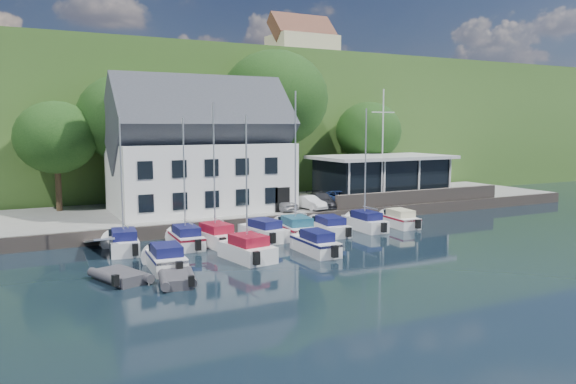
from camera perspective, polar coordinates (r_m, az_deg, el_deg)
name	(u,v)px	position (r m, az deg, el deg)	size (l,w,h in m)	color
ground	(393,253)	(36.15, 10.61, -6.10)	(180.00, 180.00, 0.00)	black
quay	(272,209)	(50.75, -1.61, -1.69)	(60.00, 13.00, 1.00)	gray
quay_face	(307,219)	(45.05, 1.99, -2.78)	(60.00, 0.30, 1.00)	#60554D
hillside	(151,125)	(92.33, -13.79, 6.61)	(160.00, 75.00, 16.00)	#355520
field_patch	(184,79)	(102.48, -10.56, 11.26)	(50.00, 30.00, 0.30)	#4D5E2F
farmhouse	(302,48)	(91.75, 1.47, 14.38)	(10.40, 7.00, 8.20)	beige
harbor_building	(201,158)	(46.70, -8.86, 3.47)	(14.40, 8.20, 8.70)	white
club_pavilion	(382,177)	(54.87, 9.48, 1.54)	(13.20, 7.20, 4.10)	black
seawall	(421,196)	(52.08, 13.37, -0.44)	(18.00, 0.50, 1.20)	#60554D
gangway	(97,251)	(37.95, -18.81, -5.73)	(1.20, 6.00, 1.40)	silver
car_silver	(280,203)	(46.28, -0.79, -1.11)	(1.47, 3.66, 1.25)	#BBBCC0
car_white	(309,202)	(46.96, 2.17, -1.07)	(1.20, 3.45, 1.14)	silver
car_dgrey	(321,200)	(48.14, 3.38, -0.81)	(1.75, 4.31, 1.25)	#2F2F34
car_blue	(340,197)	(49.81, 5.33, -0.54)	(1.52, 3.84, 1.32)	#324F9A
flagpole	(383,147)	(50.78, 9.58, 4.55)	(2.44, 0.20, 10.17)	white
tree_0	(57,156)	(49.44, -22.42, 3.38)	(6.56, 6.56, 8.97)	black
tree_1	(127,141)	(50.46, -16.08, 5.04)	(8.31, 8.31, 11.35)	black
tree_2	(209,142)	(53.22, -8.03, 5.04)	(7.93, 7.93, 10.84)	black
tree_3	(275,124)	(55.48, -1.33, 6.95)	(10.44, 10.44, 14.27)	black
tree_4	(368,147)	(60.38, 8.15, 4.58)	(6.91, 6.91, 9.45)	black
boat_r1_0	(121,180)	(36.47, -16.57, 1.14)	(1.85, 5.52, 9.15)	white
boat_r1_1	(184,182)	(37.30, -10.49, 1.04)	(1.79, 5.98, 8.65)	white
boat_r1_2	(214,177)	(37.51, -7.50, 1.51)	(1.92, 5.92, 9.15)	white
boat_r1_3	(263,229)	(39.51, -2.52, -3.80)	(1.85, 5.99, 1.47)	white
boat_r1_4	(295,172)	(39.66, 0.76, 2.00)	(2.09, 6.06, 9.35)	white
boat_r1_5	(329,225)	(41.50, 4.16, -3.37)	(1.95, 5.95, 1.36)	white
boat_r1_6	(365,172)	(43.07, 7.86, 2.01)	(1.80, 6.18, 8.89)	white
boat_r1_7	(399,218)	(45.35, 11.17, -2.58)	(1.79, 5.60, 1.40)	white
boat_r2_0	(166,257)	(32.16, -12.32, -6.43)	(1.90, 5.55, 1.45)	white
boat_r2_1	(247,181)	(33.03, -4.24, 1.15)	(2.14, 5.51, 9.51)	white
boat_r2_2	(315,242)	(35.35, 2.78, -5.06)	(1.70, 5.89, 1.47)	white
dinghy_0	(120,274)	(30.36, -16.66, -8.02)	(1.97, 3.28, 0.76)	#3A393F
dinghy_1	(177,277)	(29.27, -11.21, -8.44)	(1.88, 3.13, 0.73)	#3A393F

